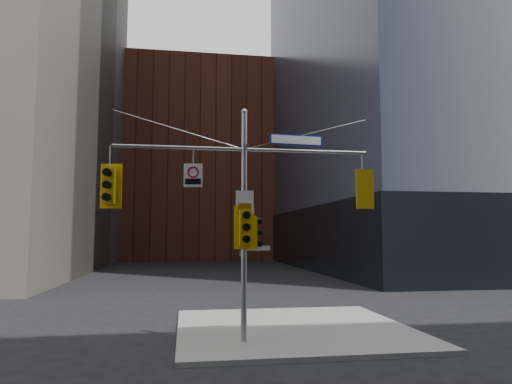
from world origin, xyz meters
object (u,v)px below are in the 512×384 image
object	(u,v)px
signal_assembly	(244,200)
traffic_light_pole_front	(245,227)
traffic_light_pole_side	(254,232)
traffic_light_east_arm	(363,189)
traffic_light_west_arm	(109,185)
regulatory_sign_arm	(193,175)
street_sign_blade	(296,140)

from	to	relation	value
signal_assembly	traffic_light_pole_front	xyz separation A→B (m)	(-0.00, -0.27, -0.85)
traffic_light_pole_front	signal_assembly	bearing A→B (deg)	88.02
signal_assembly	traffic_light_pole_side	world-z (taller)	signal_assembly
traffic_light_pole_front	traffic_light_east_arm	bearing A→B (deg)	2.04
traffic_light_pole_front	traffic_light_west_arm	bearing A→B (deg)	174.10
traffic_light_east_arm	traffic_light_pole_side	world-z (taller)	traffic_light_east_arm
traffic_light_pole_front	regulatory_sign_arm	world-z (taller)	regulatory_sign_arm
traffic_light_east_arm	regulatory_sign_arm	distance (m)	5.44
signal_assembly	traffic_light_pole_front	bearing A→B (deg)	-90.05
traffic_light_pole_side	traffic_light_pole_front	distance (m)	0.45
traffic_light_west_arm	traffic_light_pole_front	distance (m)	4.23
traffic_light_west_arm	traffic_light_pole_front	size ratio (longest dim) A/B	1.02
traffic_light_pole_front	regulatory_sign_arm	distance (m)	2.26
regulatory_sign_arm	signal_assembly	bearing A→B (deg)	8.44
traffic_light_west_arm	street_sign_blade	size ratio (longest dim) A/B	0.77
traffic_light_pole_side	regulatory_sign_arm	xyz separation A→B (m)	(-1.90, -0.02, 1.75)
signal_assembly	regulatory_sign_arm	size ratio (longest dim) A/B	11.11
regulatory_sign_arm	traffic_light_pole_side	bearing A→B (deg)	8.45
traffic_light_west_arm	regulatory_sign_arm	bearing A→B (deg)	8.89
signal_assembly	regulatory_sign_arm	world-z (taller)	signal_assembly
regulatory_sign_arm	traffic_light_west_arm	bearing A→B (deg)	-173.08
traffic_light_west_arm	traffic_light_pole_side	xyz separation A→B (m)	(4.36, -0.01, -1.38)
traffic_light_east_arm	traffic_light_pole_front	size ratio (longest dim) A/B	0.96
traffic_light_east_arm	street_sign_blade	bearing A→B (deg)	-3.21
traffic_light_west_arm	traffic_light_pole_front	world-z (taller)	traffic_light_west_arm
traffic_light_west_arm	traffic_light_east_arm	bearing A→B (deg)	9.58
street_sign_blade	regulatory_sign_arm	bearing A→B (deg)	175.72
signal_assembly	traffic_light_east_arm	xyz separation A→B (m)	(3.86, 0.00, 0.38)
signal_assembly	traffic_light_west_arm	xyz separation A→B (m)	(-4.04, 0.01, 0.38)
signal_assembly	street_sign_blade	distance (m)	2.56
traffic_light_pole_side	street_sign_blade	size ratio (longest dim) A/B	0.58
signal_assembly	traffic_light_east_arm	bearing A→B (deg)	0.01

